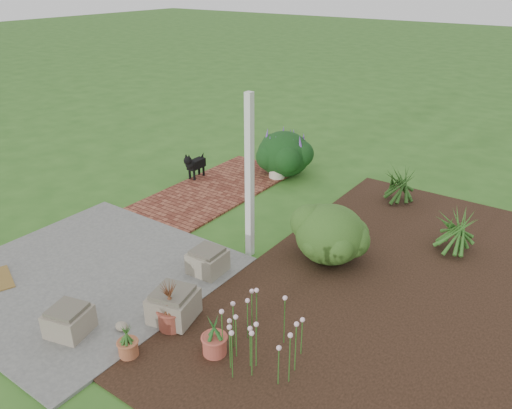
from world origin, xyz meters
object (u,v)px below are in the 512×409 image
Objects in this scene: evergreen_shrub at (330,233)px; black_dog at (195,164)px; stone_trough_near at (69,322)px; cream_ceramic_urn at (277,167)px.

black_dog is at bearing 161.89° from evergreen_shrub.
evergreen_shrub is at bearing 62.62° from stone_trough_near.
stone_trough_near is at bearing -117.38° from evergreen_shrub.
evergreen_shrub is (2.42, -2.26, 0.21)m from cream_ceramic_urn.
black_dog reaches higher than stone_trough_near.
evergreen_shrub is at bearing -43.09° from cream_ceramic_urn.
cream_ceramic_urn is (1.37, 1.02, -0.09)m from black_dog.
evergreen_shrub reaches higher than black_dog.
cream_ceramic_urn is at bearing 136.91° from evergreen_shrub.
evergreen_shrub is (1.71, 3.30, 0.28)m from stone_trough_near.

